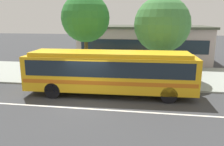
# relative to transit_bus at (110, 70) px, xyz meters

# --- Properties ---
(ground_plane) EXTENTS (120.00, 120.00, 0.00)m
(ground_plane) POSITION_rel_transit_bus_xyz_m (-1.20, -1.76, -1.65)
(ground_plane) COLOR #38393C
(sidewalk_slab) EXTENTS (60.00, 8.00, 0.12)m
(sidewalk_slab) POSITION_rel_transit_bus_xyz_m (-1.20, 5.35, -1.59)
(sidewalk_slab) COLOR #989F96
(sidewalk_slab) RESTS_ON ground_plane
(lane_stripe_center) EXTENTS (56.00, 0.16, 0.01)m
(lane_stripe_center) POSITION_rel_transit_bus_xyz_m (-1.20, -2.56, -1.64)
(lane_stripe_center) COLOR silver
(lane_stripe_center) RESTS_ON ground_plane
(transit_bus) EXTENTS (10.82, 2.81, 2.83)m
(transit_bus) POSITION_rel_transit_bus_xyz_m (0.00, 0.00, 0.00)
(transit_bus) COLOR gold
(transit_bus) RESTS_ON ground_plane
(pedestrian_waiting_near_sign) EXTENTS (0.48, 0.48, 1.72)m
(pedestrian_waiting_near_sign) POSITION_rel_transit_bus_xyz_m (4.00, 1.84, -0.52)
(pedestrian_waiting_near_sign) COLOR #312B3F
(pedestrian_waiting_near_sign) RESTS_ON sidewalk_slab
(pedestrian_walking_along_curb) EXTENTS (0.47, 0.47, 1.70)m
(pedestrian_walking_along_curb) POSITION_rel_transit_bus_xyz_m (3.24, 2.66, -0.53)
(pedestrian_walking_along_curb) COLOR #7A674D
(pedestrian_walking_along_curb) RESTS_ON sidewalk_slab
(bus_stop_sign) EXTENTS (0.14, 0.44, 2.34)m
(bus_stop_sign) POSITION_rel_transit_bus_xyz_m (4.08, 1.75, -0.02)
(bus_stop_sign) COLOR gray
(bus_stop_sign) RESTS_ON sidewalk_slab
(street_tree_near_stop) EXTENTS (3.94, 3.94, 6.77)m
(street_tree_near_stop) POSITION_rel_transit_bus_xyz_m (-2.74, 4.44, 3.26)
(street_tree_near_stop) COLOR brown
(street_tree_near_stop) RESTS_ON sidewalk_slab
(street_tree_mid_block) EXTENTS (4.39, 4.39, 6.49)m
(street_tree_mid_block) POSITION_rel_transit_bus_xyz_m (3.39, 4.60, 2.75)
(street_tree_mid_block) COLOR brown
(street_tree_mid_block) RESTS_ON sidewalk_slab
(station_building) EXTENTS (14.45, 7.90, 4.06)m
(station_building) POSITION_rel_transit_bus_xyz_m (1.82, 13.12, 0.39)
(station_building) COLOR #A49393
(station_building) RESTS_ON ground_plane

